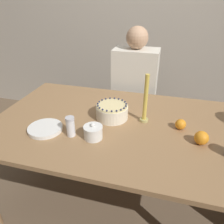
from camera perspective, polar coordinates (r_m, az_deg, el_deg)
ground_plane at (r=1.93m, az=1.37°, el=-21.52°), size 12.00×12.00×0.00m
wall_behind at (r=2.62m, az=9.96°, el=24.45°), size 8.00×0.05×2.60m
dining_table at (r=1.50m, az=1.65°, el=-5.80°), size 1.69×1.03×0.73m
cake at (r=1.48m, az=0.00°, el=0.14°), size 0.22×0.22×0.11m
sugar_bowl at (r=1.29m, az=-4.95°, el=-5.25°), size 0.11×0.11×0.10m
sugar_shaker at (r=1.32m, az=-10.78°, el=-3.71°), size 0.05×0.05×0.13m
plate_stack at (r=1.43m, az=-17.03°, el=-4.15°), size 0.21×0.21×0.02m
candle at (r=1.41m, az=8.69°, el=2.39°), size 0.06×0.06×0.33m
orange_fruit_0 at (r=1.34m, az=22.33°, el=-6.27°), size 0.08×0.08×0.08m
orange_fruit_1 at (r=1.43m, az=17.47°, el=-3.08°), size 0.07×0.07×0.07m
person_man_blue_shirt at (r=2.16m, az=5.71°, el=2.67°), size 0.40×0.34×1.24m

